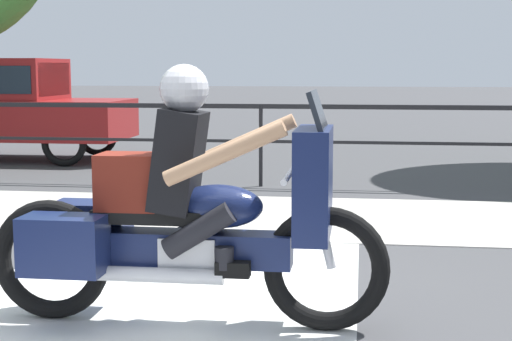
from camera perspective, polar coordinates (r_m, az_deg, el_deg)
The scene contains 6 objects.
ground_plane at distance 5.05m, azimuth -7.76°, elevation -10.44°, with size 120.00×120.00×0.00m, color #424244.
sidewalk_band at distance 8.28m, azimuth -1.49°, elevation -3.25°, with size 44.00×2.40×0.01m, color #B7B2A8.
crosswalk_band at distance 4.87m, azimuth -8.65°, elevation -11.09°, with size 2.63×6.00×0.01m, color silver.
fence_railing at distance 10.19m, azimuth 0.35°, elevation 3.58°, with size 36.00×0.05×1.08m.
motorcycle at distance 4.70m, azimuth -5.13°, elevation -3.16°, with size 2.44×0.76×1.57m.
parked_car at distance 13.86m, azimuth -17.80°, elevation 4.73°, with size 3.94×1.69×1.69m.
Camera 1 is at (1.30, -4.63, 1.55)m, focal length 55.00 mm.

